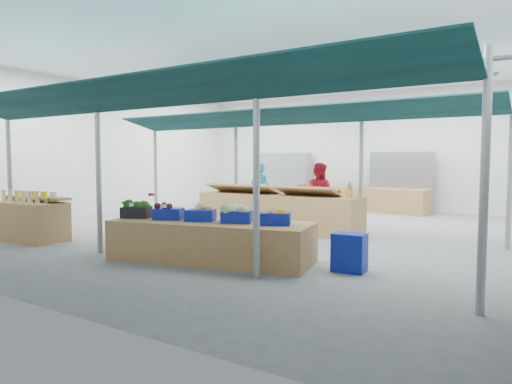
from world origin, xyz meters
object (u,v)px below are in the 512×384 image
at_px(veg_counter, 211,241).
at_px(crate_stack, 349,252).
at_px(vendor_left, 260,192).
at_px(fruit_counter, 278,213).
at_px(bottle_shelf, 28,219).
at_px(vendor_right, 319,195).

bearing_deg(veg_counter, crate_stack, 0.90).
bearing_deg(vendor_left, veg_counter, 112.29).
relative_size(veg_counter, fruit_counter, 0.84).
distance_m(bottle_shelf, vendor_right, 6.93).
xyz_separation_m(crate_stack, vendor_left, (-4.23, 4.16, 0.54)).
distance_m(veg_counter, fruit_counter, 3.66).
relative_size(vendor_left, vendor_right, 1.00).
bearing_deg(vendor_left, fruit_counter, 137.82).
distance_m(bottle_shelf, fruit_counter, 5.71).
bearing_deg(veg_counter, vendor_right, 79.16).
xyz_separation_m(veg_counter, vendor_right, (-0.09, 4.69, 0.50)).
bearing_deg(crate_stack, bottle_shelf, -171.54).
distance_m(vendor_left, vendor_right, 1.80).
bearing_deg(fruit_counter, veg_counter, -78.78).
bearing_deg(veg_counter, vendor_left, 100.01).
relative_size(veg_counter, vendor_left, 2.11).
height_order(bottle_shelf, vendor_right, vendor_right).
distance_m(bottle_shelf, veg_counter, 4.69).
height_order(bottle_shelf, fruit_counter, bottle_shelf).
relative_size(bottle_shelf, vendor_left, 1.14).
relative_size(fruit_counter, vendor_left, 2.50).
bearing_deg(bottle_shelf, vendor_right, 46.26).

